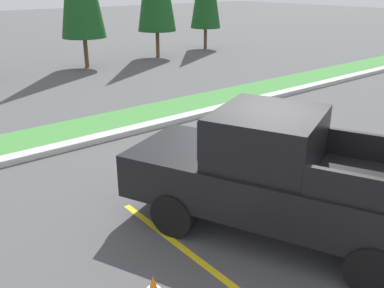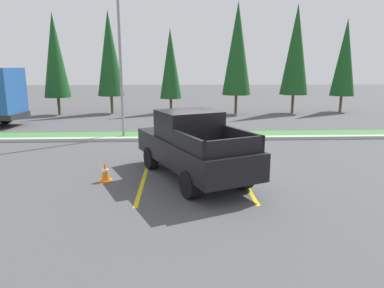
# 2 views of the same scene
# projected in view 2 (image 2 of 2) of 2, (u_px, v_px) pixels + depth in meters

# --- Properties ---
(ground_plane) EXTENTS (120.00, 120.00, 0.00)m
(ground_plane) POSITION_uv_depth(u_px,v_px,m) (208.00, 169.00, 11.97)
(ground_plane) COLOR #4C4C4F
(parking_line_near) EXTENTS (0.12, 4.80, 0.01)m
(parking_line_near) POSITION_uv_depth(u_px,v_px,m) (144.00, 178.00, 11.02)
(parking_line_near) COLOR yellow
(parking_line_near) RESTS_ON ground
(parking_line_far) EXTENTS (0.12, 4.80, 0.01)m
(parking_line_far) POSITION_uv_depth(u_px,v_px,m) (241.00, 177.00, 11.15)
(parking_line_far) COLOR yellow
(parking_line_far) RESTS_ON ground
(curb_strip) EXTENTS (56.00, 0.40, 0.15)m
(curb_strip) POSITION_uv_depth(u_px,v_px,m) (199.00, 138.00, 16.83)
(curb_strip) COLOR #B2B2AD
(curb_strip) RESTS_ON ground
(grass_median) EXTENTS (56.00, 1.80, 0.06)m
(grass_median) POSITION_uv_depth(u_px,v_px,m) (198.00, 135.00, 17.92)
(grass_median) COLOR #42843D
(grass_median) RESTS_ON ground
(pickup_truck_main) EXTENTS (3.82, 5.53, 2.10)m
(pickup_truck_main) POSITION_uv_depth(u_px,v_px,m) (192.00, 145.00, 10.90)
(pickup_truck_main) COLOR black
(pickup_truck_main) RESTS_ON ground
(street_light) EXTENTS (0.24, 1.49, 7.00)m
(street_light) POSITION_uv_depth(u_px,v_px,m) (120.00, 54.00, 16.55)
(street_light) COLOR gray
(street_light) RESTS_ON ground
(cypress_tree_leftmost) EXTENTS (1.88, 1.88, 7.22)m
(cypress_tree_leftmost) POSITION_uv_depth(u_px,v_px,m) (55.00, 56.00, 24.85)
(cypress_tree_leftmost) COLOR brown
(cypress_tree_leftmost) RESTS_ON ground
(cypress_tree_left_inner) EXTENTS (1.95, 1.95, 7.49)m
(cypress_tree_left_inner) POSITION_uv_depth(u_px,v_px,m) (109.00, 54.00, 25.64)
(cypress_tree_left_inner) COLOR brown
(cypress_tree_left_inner) RESTS_ON ground
(cypress_tree_center) EXTENTS (1.63, 1.63, 6.26)m
(cypress_tree_center) POSITION_uv_depth(u_px,v_px,m) (170.00, 64.00, 26.01)
(cypress_tree_center) COLOR brown
(cypress_tree_center) RESTS_ON ground
(cypress_tree_right_inner) EXTENTS (2.09, 2.09, 8.03)m
(cypress_tree_right_inner) POSITION_uv_depth(u_px,v_px,m) (237.00, 49.00, 25.26)
(cypress_tree_right_inner) COLOR brown
(cypress_tree_right_inner) RESTS_ON ground
(cypress_tree_rightmost) EXTENTS (2.07, 2.07, 7.94)m
(cypress_tree_rightmost) POSITION_uv_depth(u_px,v_px,m) (296.00, 50.00, 25.72)
(cypress_tree_rightmost) COLOR brown
(cypress_tree_rightmost) RESTS_ON ground
(cypress_tree_far_right) EXTENTS (1.83, 1.83, 7.04)m
(cypress_tree_far_right) POSITION_uv_depth(u_px,v_px,m) (345.00, 58.00, 26.71)
(cypress_tree_far_right) COLOR brown
(cypress_tree_far_right) RESTS_ON ground
(traffic_cone) EXTENTS (0.36, 0.36, 0.60)m
(traffic_cone) POSITION_uv_depth(u_px,v_px,m) (105.00, 172.00, 10.68)
(traffic_cone) COLOR orange
(traffic_cone) RESTS_ON ground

